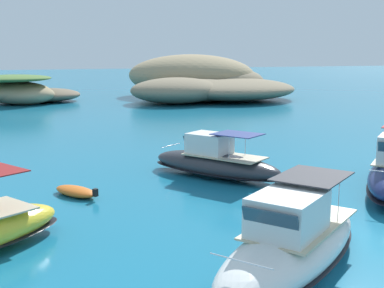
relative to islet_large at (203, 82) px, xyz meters
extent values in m
plane|color=#197093|center=(-17.86, -56.13, -2.41)|extent=(400.00, 400.00, 0.00)
ellipsoid|color=#9E8966|center=(-0.54, 3.63, 0.86)|extent=(25.43, 24.73, 6.55)
ellipsoid|color=#84755B|center=(2.72, -4.06, -0.83)|extent=(25.80, 25.13, 3.16)
ellipsoid|color=#84755B|center=(3.10, 1.66, 0.00)|extent=(15.90, 16.23, 4.83)
ellipsoid|color=#84755B|center=(-6.24, -5.85, -0.67)|extent=(14.44, 13.35, 3.48)
ellipsoid|color=#84755B|center=(-2.46, -4.03, -0.81)|extent=(18.98, 18.45, 3.19)
ellipsoid|color=#756651|center=(-2.24, 3.64, -0.23)|extent=(9.39, 9.49, 4.37)
ellipsoid|color=#9E8966|center=(-26.85, 1.97, -0.92)|extent=(13.52, 13.93, 2.98)
ellipsoid|color=#9E8966|center=(-25.63, -0.20, -1.10)|extent=(9.05, 8.23, 2.62)
ellipsoid|color=#84755B|center=(-26.19, 0.60, -1.21)|extent=(9.57, 9.74, 2.39)
ellipsoid|color=#756651|center=(-22.57, 3.04, -1.48)|extent=(10.63, 10.22, 1.85)
ellipsoid|color=#517538|center=(-27.24, 0.72, 1.03)|extent=(10.42, 9.47, 0.95)
ellipsoid|color=white|center=(-20.76, -57.47, -1.67)|extent=(8.64, 7.10, 1.48)
ellipsoid|color=black|center=(-20.76, -57.47, -2.00)|extent=(8.81, 7.24, 0.18)
cube|color=#C6B793|center=(-20.22, -57.10, -1.04)|extent=(5.20, 4.55, 0.06)
cube|color=silver|center=(-21.12, -57.72, -0.40)|extent=(3.04, 2.89, 1.22)
cube|color=#2D4756|center=(-22.14, -58.42, -0.28)|extent=(1.19, 1.55, 0.65)
cylinder|color=silver|center=(-23.55, -59.40, -0.86)|extent=(1.07, 1.52, 0.04)
cube|color=#333338|center=(-19.51, -56.60, 0.35)|extent=(3.31, 3.16, 0.04)
cylinder|color=silver|center=(-18.99, -57.36, -0.34)|extent=(0.03, 0.03, 1.39)
cylinder|color=silver|center=(-20.03, -55.85, -0.34)|extent=(0.03, 0.03, 1.39)
ellipsoid|color=#2D2D33|center=(-18.07, -45.47, -1.73)|extent=(6.33, 8.01, 1.36)
ellipsoid|color=black|center=(-18.07, -45.47, -2.04)|extent=(6.46, 8.17, 0.16)
cube|color=#C6B793|center=(-17.75, -45.97, -1.15)|extent=(4.09, 4.80, 0.06)
cube|color=silver|center=(-18.29, -45.13, -0.56)|extent=(2.62, 2.79, 1.12)
cube|color=#2D4756|center=(-18.90, -44.17, -0.45)|extent=(1.45, 1.06, 0.59)
cylinder|color=silver|center=(-19.76, -42.85, -0.97)|extent=(1.43, 0.94, 0.04)
cube|color=navy|center=(-17.32, -46.64, 0.12)|extent=(2.87, 3.03, 0.04)
cylinder|color=silver|center=(-18.02, -47.10, -0.51)|extent=(0.03, 0.03, 1.28)
cylinder|color=silver|center=(-16.61, -46.19, -0.51)|extent=(0.03, 0.03, 1.28)
ellipsoid|color=orange|center=(-25.85, -46.46, -2.19)|extent=(2.29, 2.79, 0.44)
cube|color=#9E998E|center=(-25.85, -46.46, -2.13)|extent=(1.46, 1.87, 0.06)
cube|color=black|center=(-25.12, -47.66, -2.01)|extent=(0.27, 0.27, 0.36)
camera|label=1|loc=(-29.06, -70.15, 4.38)|focal=46.81mm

